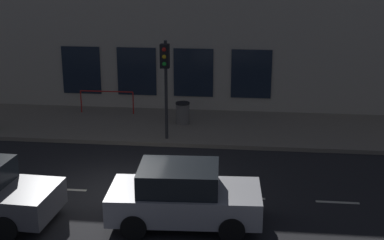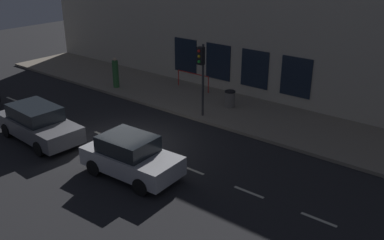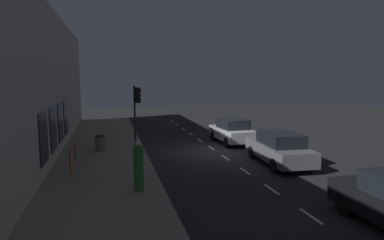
% 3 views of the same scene
% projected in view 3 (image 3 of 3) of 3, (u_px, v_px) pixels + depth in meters
% --- Properties ---
extents(ground_plane, '(60.00, 60.00, 0.00)m').
position_uv_depth(ground_plane, '(216.00, 151.00, 19.39)').
color(ground_plane, '#232326').
extents(sidewalk, '(4.50, 32.00, 0.15)m').
position_uv_depth(sidewalk, '(103.00, 156.00, 17.90)').
color(sidewalk, gray).
rests_on(sidewalk, ground).
extents(building_facade, '(0.65, 32.00, 7.66)m').
position_uv_depth(building_facade, '(48.00, 85.00, 16.83)').
color(building_facade, beige).
rests_on(building_facade, ground).
extents(lane_centre_line, '(0.12, 27.20, 0.01)m').
position_uv_depth(lane_centre_line, '(211.00, 148.00, 20.35)').
color(lane_centre_line, beige).
rests_on(lane_centre_line, ground).
extents(traffic_light, '(0.46, 0.32, 3.61)m').
position_uv_depth(traffic_light, '(137.00, 104.00, 18.65)').
color(traffic_light, '#2D2D30').
rests_on(traffic_light, sidewalk).
extents(parked_car_1, '(2.02, 3.90, 1.58)m').
position_uv_depth(parked_car_1, '(232.00, 131.00, 21.71)').
color(parked_car_1, '#B7B7BC').
rests_on(parked_car_1, ground).
extents(parked_car_2, '(2.08, 4.63, 1.58)m').
position_uv_depth(parked_car_2, '(279.00, 148.00, 16.45)').
color(parked_car_2, slate).
rests_on(parked_car_2, ground).
extents(pedestrian_0, '(0.47, 0.47, 1.82)m').
position_uv_depth(pedestrian_0, '(139.00, 168.00, 12.15)').
color(pedestrian_0, '#336B38').
rests_on(pedestrian_0, sidewalk).
extents(trash_bin, '(0.57, 0.57, 0.87)m').
position_uv_depth(trash_bin, '(100.00, 143.00, 18.78)').
color(trash_bin, slate).
rests_on(trash_bin, sidewalk).
extents(red_railing, '(0.05, 2.31, 0.97)m').
position_uv_depth(red_railing, '(73.00, 152.00, 15.23)').
color(red_railing, red).
rests_on(red_railing, sidewalk).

